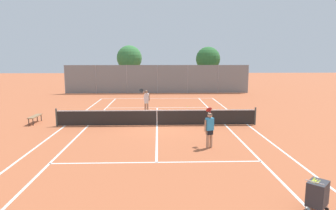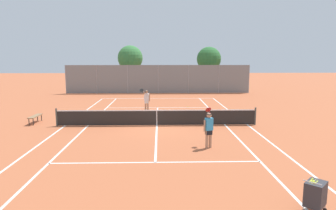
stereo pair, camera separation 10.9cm
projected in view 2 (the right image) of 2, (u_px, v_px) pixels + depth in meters
ground_plane at (157, 125)px, 17.99m from camera, size 120.00×120.00×0.00m
court_line_markings at (157, 125)px, 17.99m from camera, size 11.10×23.90×0.01m
tennis_net at (157, 117)px, 17.91m from camera, size 12.00×0.10×1.07m
ball_cart at (315, 194)px, 7.82m from camera, size 0.77×0.77×0.96m
player_near_side at (209, 128)px, 13.41m from camera, size 0.46×0.88×1.77m
player_far_left at (147, 99)px, 22.46m from camera, size 0.76×0.72×1.77m
loose_tennis_ball_0 at (148, 109)px, 23.63m from camera, size 0.07×0.07×0.07m
loose_tennis_ball_1 at (188, 107)px, 24.59m from camera, size 0.07×0.07×0.07m
courtside_bench at (35, 117)px, 18.57m from camera, size 0.36×1.50×0.47m
back_fence at (158, 79)px, 33.74m from camera, size 20.76×0.08×3.20m
tree_behind_left at (130, 59)px, 37.19m from camera, size 3.11×3.11×5.50m
tree_behind_right at (209, 60)px, 36.91m from camera, size 2.98×2.98×5.32m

